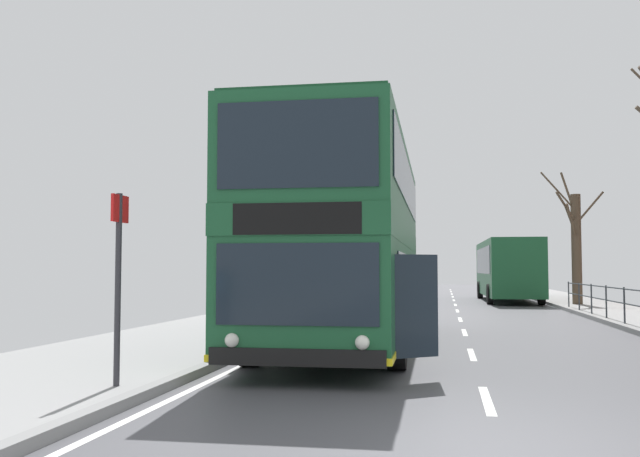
% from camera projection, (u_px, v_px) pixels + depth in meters
% --- Properties ---
extents(ground, '(15.80, 140.00, 0.20)m').
position_uv_depth(ground, '(424.00, 446.00, 6.39)').
color(ground, '#49494E').
extents(double_decker_bus_main, '(3.39, 11.34, 4.28)m').
position_uv_depth(double_decker_bus_main, '(348.00, 242.00, 15.12)').
color(double_decker_bus_main, '#19512D').
rests_on(double_decker_bus_main, ground).
extents(background_bus_far_lane, '(2.74, 10.77, 3.10)m').
position_uv_depth(background_bus_far_lane, '(507.00, 268.00, 36.25)').
color(background_bus_far_lane, '#19512D').
rests_on(background_bus_far_lane, ground).
extents(bus_stop_sign_near, '(0.08, 0.44, 2.51)m').
position_uv_depth(bus_stop_sign_near, '(118.00, 266.00, 9.14)').
color(bus_stop_sign_near, '#2D2D33').
rests_on(bus_stop_sign_near, ground).
extents(bare_tree_far_00, '(2.77, 2.53, 5.92)m').
position_uv_depth(bare_tree_far_00, '(576.00, 244.00, 30.49)').
color(bare_tree_far_00, '#4C3D2D').
rests_on(bare_tree_far_00, ground).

